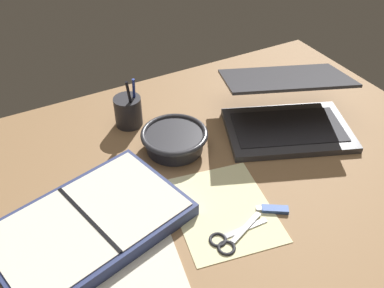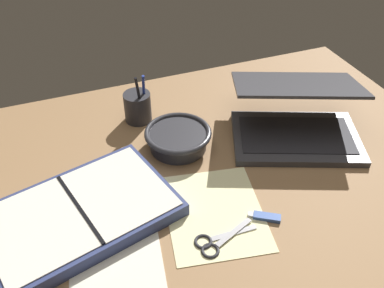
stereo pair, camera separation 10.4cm
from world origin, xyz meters
TOP-DOWN VIEW (x-y plane):
  - desk_top at (0.00, 0.00)cm, footprint 140.00×100.00cm
  - laptop at (30.50, 7.76)cm, footprint 42.56×40.63cm
  - bowl at (-1.28, 13.73)cm, footprint 17.64×17.64cm
  - pen_cup at (-7.76, 29.63)cm, footprint 7.64×7.64cm
  - planner at (-29.65, -2.34)cm, footprint 45.40×35.26cm
  - scissors at (-5.09, -19.02)cm, footprint 13.60×6.97cm
  - paper_sheet_front at (-1.39, -11.00)cm, footprint 25.68×29.80cm
  - paper_sheet_beside_planner at (-25.70, -20.01)cm, footprint 22.46×28.54cm
  - usb_drive at (8.50, -16.76)cm, footprint 6.94×5.19cm

SIDE VIEW (x-z plane):
  - desk_top at x=0.00cm, z-range 0.00..2.00cm
  - paper_sheet_front at x=-1.39cm, z-range 2.00..2.16cm
  - paper_sheet_beside_planner at x=-25.70cm, z-range 2.00..2.16cm
  - scissors at x=-5.09cm, z-range 1.94..2.74cm
  - usb_drive at x=8.50cm, z-range 2.00..3.00cm
  - planner at x=-29.65cm, z-range 1.91..5.68cm
  - bowl at x=-1.28cm, z-range 2.34..7.73cm
  - pen_cup at x=-7.76cm, z-range -1.11..13.94cm
  - laptop at x=30.50cm, z-range -0.77..14.86cm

